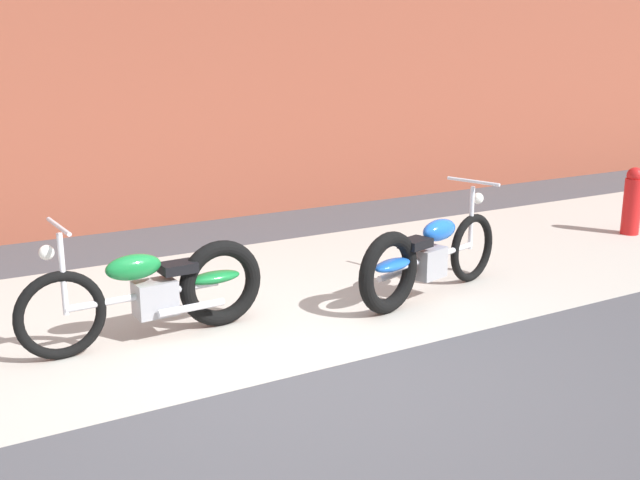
{
  "coord_description": "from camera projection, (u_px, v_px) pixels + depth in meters",
  "views": [
    {
      "loc": [
        -2.47,
        -4.34,
        2.25
      ],
      "look_at": [
        0.52,
        0.74,
        0.75
      ],
      "focal_mm": 42.32,
      "sensor_mm": 36.0,
      "label": 1
    }
  ],
  "objects": [
    {
      "name": "sidewalk_slab",
      "position": [
        214.0,
        303.0,
        6.85
      ],
      "size": [
        36.0,
        3.5,
        0.01
      ],
      "primitive_type": "cube",
      "color": "#B2ADA3",
      "rests_on": "ground"
    },
    {
      "name": "fire_hydrant",
      "position": [
        632.0,
        201.0,
        9.3
      ],
      "size": [
        0.22,
        0.22,
        0.84
      ],
      "color": "red",
      "rests_on": "ground"
    },
    {
      "name": "ground_plane",
      "position": [
        309.0,
        372.0,
        5.39
      ],
      "size": [
        80.0,
        80.0,
        0.0
      ],
      "primitive_type": "plane",
      "color": "#47474C"
    },
    {
      "name": "brick_building_wall",
      "position": [
        95.0,
        21.0,
        9.1
      ],
      "size": [
        36.0,
        0.5,
        5.14
      ],
      "primitive_type": "cube",
      "color": "brown",
      "rests_on": "ground"
    },
    {
      "name": "motorcycle_green",
      "position": [
        164.0,
        290.0,
        5.96
      ],
      "size": [
        2.01,
        0.58,
        1.03
      ],
      "rotation": [
        0.0,
        0.0,
        3.18
      ],
      "color": "black",
      "rests_on": "ground"
    },
    {
      "name": "motorcycle_blue",
      "position": [
        423.0,
        258.0,
        6.86
      ],
      "size": [
        1.96,
        0.78,
        1.03
      ],
      "rotation": [
        0.0,
        0.0,
        0.27
      ],
      "color": "black",
      "rests_on": "ground"
    }
  ]
}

